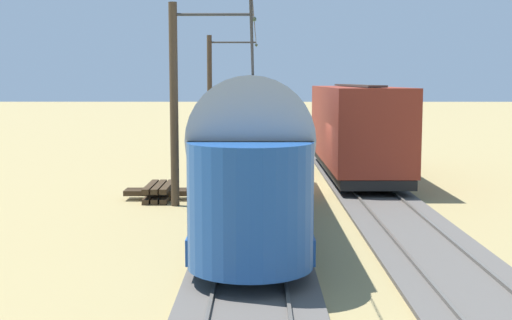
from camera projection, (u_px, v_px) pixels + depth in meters
ground_plane at (310, 187)px, 27.21m from camera, size 220.00×220.00×0.00m
track_streetcar_siding at (363, 184)px, 27.51m from camera, size 2.80×80.00×0.18m
track_adjacent_siding at (255, 184)px, 27.53m from camera, size 2.80×80.00×0.18m
vintage_streetcar at (254, 144)px, 21.15m from camera, size 2.65×17.50×5.90m
boxcar_adjacent at (356, 128)px, 29.71m from camera, size 2.96×12.08×3.85m
catenary_pole_foreground at (211, 92)px, 38.89m from camera, size 2.88×0.28×6.74m
catenary_pole_mid_near at (176, 101)px, 22.67m from camera, size 2.88×0.28×6.74m
spare_tie_stack at (159, 192)px, 24.29m from camera, size 2.40×2.40×0.54m
track_end_bumper at (327, 142)px, 42.60m from camera, size 1.80×0.60×0.80m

